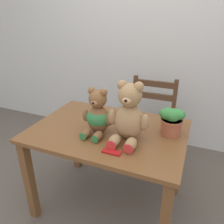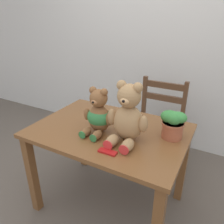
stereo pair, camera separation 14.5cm
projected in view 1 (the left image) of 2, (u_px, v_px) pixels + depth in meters
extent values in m
cube|color=silver|center=(152.00, 32.00, 2.37)|extent=(8.00, 0.04, 2.60)
cube|color=brown|center=(108.00, 131.00, 1.59)|extent=(1.10, 0.77, 0.03)
cube|color=brown|center=(29.00, 181.00, 1.63)|extent=(0.06, 0.06, 0.69)
cube|color=brown|center=(76.00, 138.00, 2.20)|extent=(0.06, 0.06, 0.69)
cube|color=brown|center=(178.00, 161.00, 1.85)|extent=(0.06, 0.06, 0.69)
cube|color=brown|center=(148.00, 126.00, 2.22)|extent=(0.45, 0.41, 0.03)
cube|color=brown|center=(163.00, 159.00, 2.09)|extent=(0.04, 0.04, 0.43)
cube|color=brown|center=(123.00, 150.00, 2.23)|extent=(0.04, 0.04, 0.43)
cube|color=brown|center=(172.00, 121.00, 2.30)|extent=(0.04, 0.04, 0.90)
cube|color=brown|center=(134.00, 115.00, 2.44)|extent=(0.04, 0.04, 0.90)
cube|color=brown|center=(155.00, 84.00, 2.21)|extent=(0.37, 0.03, 0.06)
cube|color=brown|center=(154.00, 96.00, 2.27)|extent=(0.37, 0.03, 0.06)
ellipsoid|color=brown|center=(98.00, 119.00, 1.51)|extent=(0.16, 0.14, 0.20)
sphere|color=brown|center=(98.00, 99.00, 1.45)|extent=(0.12, 0.12, 0.12)
sphere|color=brown|center=(104.00, 93.00, 1.42)|extent=(0.05, 0.05, 0.05)
sphere|color=brown|center=(92.00, 91.00, 1.45)|extent=(0.05, 0.05, 0.05)
ellipsoid|color=#B2794C|center=(95.00, 102.00, 1.42)|extent=(0.05, 0.05, 0.04)
sphere|color=black|center=(93.00, 103.00, 1.40)|extent=(0.02, 0.02, 0.02)
ellipsoid|color=brown|center=(109.00, 119.00, 1.46)|extent=(0.05, 0.05, 0.09)
ellipsoid|color=brown|center=(86.00, 115.00, 1.52)|extent=(0.05, 0.05, 0.09)
ellipsoid|color=brown|center=(98.00, 136.00, 1.44)|extent=(0.06, 0.10, 0.06)
cylinder|color=#337F42|center=(95.00, 139.00, 1.40)|extent=(0.05, 0.01, 0.05)
ellipsoid|color=brown|center=(86.00, 133.00, 1.47)|extent=(0.06, 0.10, 0.06)
cylinder|color=#337F42|center=(83.00, 137.00, 1.43)|extent=(0.05, 0.01, 0.05)
ellipsoid|color=#337F42|center=(98.00, 118.00, 1.51)|extent=(0.17, 0.15, 0.14)
ellipsoid|color=tan|center=(129.00, 122.00, 1.43)|extent=(0.20, 0.17, 0.24)
sphere|color=tan|center=(130.00, 95.00, 1.35)|extent=(0.15, 0.15, 0.15)
sphere|color=tan|center=(139.00, 87.00, 1.31)|extent=(0.06, 0.06, 0.06)
sphere|color=tan|center=(122.00, 85.00, 1.34)|extent=(0.06, 0.06, 0.06)
ellipsoid|color=#E5B279|center=(127.00, 100.00, 1.31)|extent=(0.06, 0.06, 0.05)
sphere|color=black|center=(126.00, 101.00, 1.28)|extent=(0.02, 0.02, 0.02)
ellipsoid|color=tan|center=(145.00, 122.00, 1.36)|extent=(0.06, 0.06, 0.11)
ellipsoid|color=tan|center=(112.00, 117.00, 1.44)|extent=(0.06, 0.06, 0.11)
ellipsoid|color=tan|center=(131.00, 144.00, 1.34)|extent=(0.07, 0.12, 0.07)
cylinder|color=red|center=(128.00, 149.00, 1.29)|extent=(0.06, 0.01, 0.06)
ellipsoid|color=tan|center=(114.00, 141.00, 1.37)|extent=(0.07, 0.12, 0.07)
cylinder|color=red|center=(111.00, 145.00, 1.33)|extent=(0.06, 0.01, 0.06)
cylinder|color=#B25B3D|center=(171.00, 127.00, 1.50)|extent=(0.14, 0.14, 0.11)
cylinder|color=#B25B3D|center=(172.00, 120.00, 1.48)|extent=(0.15, 0.15, 0.02)
ellipsoid|color=#3D8E42|center=(177.00, 114.00, 1.45)|extent=(0.11, 0.09, 0.07)
ellipsoid|color=#3D8E42|center=(174.00, 113.00, 1.50)|extent=(0.09, 0.07, 0.06)
ellipsoid|color=#3D8E42|center=(169.00, 114.00, 1.47)|extent=(0.13, 0.10, 0.08)
ellipsoid|color=#3D8E42|center=(173.00, 116.00, 1.44)|extent=(0.09, 0.08, 0.08)
cube|color=red|center=(112.00, 152.00, 1.31)|extent=(0.12, 0.05, 0.01)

